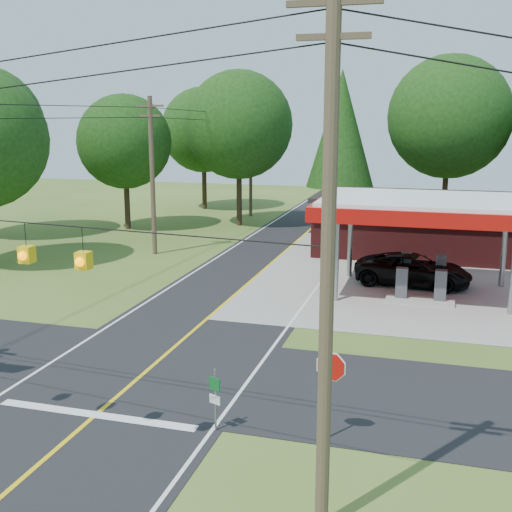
# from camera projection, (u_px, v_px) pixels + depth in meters

# --- Properties ---
(ground) EXTENTS (120.00, 120.00, 0.00)m
(ground) POSITION_uv_depth(u_px,v_px,m) (148.00, 371.00, 22.71)
(ground) COLOR #3E5F21
(ground) RESTS_ON ground
(main_highway) EXTENTS (8.00, 120.00, 0.02)m
(main_highway) POSITION_uv_depth(u_px,v_px,m) (148.00, 370.00, 22.71)
(main_highway) COLOR black
(main_highway) RESTS_ON ground
(cross_road) EXTENTS (70.00, 7.00, 0.02)m
(cross_road) POSITION_uv_depth(u_px,v_px,m) (148.00, 370.00, 22.71)
(cross_road) COLOR black
(cross_road) RESTS_ON ground
(lane_center_yellow) EXTENTS (0.15, 110.00, 0.00)m
(lane_center_yellow) POSITION_uv_depth(u_px,v_px,m) (148.00, 370.00, 22.71)
(lane_center_yellow) COLOR yellow
(lane_center_yellow) RESTS_ON main_highway
(gas_canopy) EXTENTS (10.60, 7.40, 4.88)m
(gas_canopy) POSITION_uv_depth(u_px,v_px,m) (426.00, 210.00, 31.58)
(gas_canopy) COLOR gray
(gas_canopy) RESTS_ON ground
(convenience_store) EXTENTS (16.40, 7.55, 3.80)m
(convenience_store) POSITION_uv_depth(u_px,v_px,m) (444.00, 225.00, 41.19)
(convenience_store) COLOR #4E1617
(convenience_store) RESTS_ON ground
(utility_pole_near_right) EXTENTS (1.80, 0.30, 11.50)m
(utility_pole_near_right) POSITION_uv_depth(u_px,v_px,m) (328.00, 264.00, 12.84)
(utility_pole_near_right) COLOR #473828
(utility_pole_near_right) RESTS_ON ground
(utility_pole_far_left) EXTENTS (1.80, 0.30, 10.00)m
(utility_pole_far_left) POSITION_uv_depth(u_px,v_px,m) (152.00, 174.00, 40.63)
(utility_pole_far_left) COLOR #473828
(utility_pole_far_left) RESTS_ON ground
(utility_pole_north) EXTENTS (0.30, 0.30, 9.50)m
(utility_pole_north) POSITION_uv_depth(u_px,v_px,m) (251.00, 162.00, 56.28)
(utility_pole_north) COLOR #473828
(utility_pole_north) RESTS_ON ground
(treeline_backdrop) EXTENTS (70.27, 51.59, 13.30)m
(treeline_backdrop) POSITION_uv_depth(u_px,v_px,m) (308.00, 135.00, 43.41)
(treeline_backdrop) COLOR #332316
(treeline_backdrop) RESTS_ON ground
(suv_car) EXTENTS (6.56, 6.56, 1.67)m
(suv_car) POSITION_uv_depth(u_px,v_px,m) (413.00, 270.00, 33.86)
(suv_car) COLOR black
(suv_car) RESTS_ON ground
(octagonal_stop_sign) EXTENTS (0.88, 0.18, 2.57)m
(octagonal_stop_sign) POSITION_uv_depth(u_px,v_px,m) (331.00, 374.00, 17.59)
(octagonal_stop_sign) COLOR gray
(octagonal_stop_sign) RESTS_ON ground
(route_sign_post) EXTENTS (0.37, 0.18, 1.89)m
(route_sign_post) POSITION_uv_depth(u_px,v_px,m) (215.00, 395.00, 18.15)
(route_sign_post) COLOR gray
(route_sign_post) RESTS_ON ground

